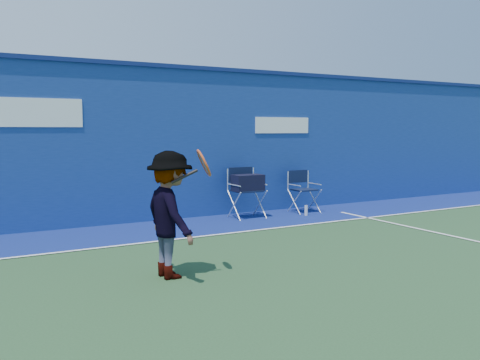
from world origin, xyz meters
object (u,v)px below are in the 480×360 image
directors_chair_left (247,197)px  water_bottle (306,211)px  directors_chair_right (304,199)px  tennis_player (170,214)px

directors_chair_left → water_bottle: (1.20, -0.41, -0.32)m
directors_chair_right → tennis_player: 5.41m
directors_chair_left → tennis_player: 4.33m
directors_chair_right → tennis_player: bearing=-143.7°
water_bottle → tennis_player: size_ratio=0.14×
water_bottle → tennis_player: bearing=-145.9°
directors_chair_right → directors_chair_left: bearing=-179.9°
directors_chair_left → water_bottle: directors_chair_left is taller
directors_chair_left → water_bottle: bearing=-18.7°
tennis_player → directors_chair_right: bearing=36.3°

